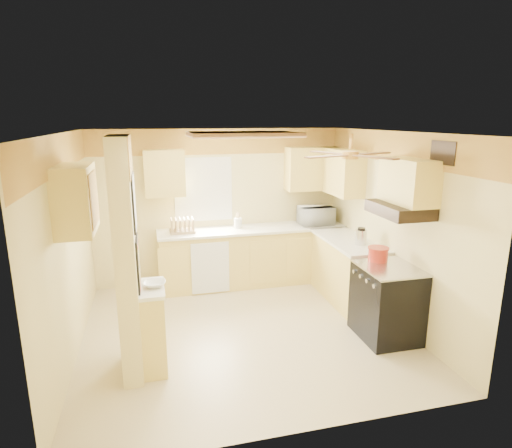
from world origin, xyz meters
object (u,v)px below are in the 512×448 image
object	(u,v)px
bowl	(155,284)
stove	(387,302)
kettle	(361,237)
dutch_oven	(378,254)
microwave	(316,215)

from	to	relation	value
bowl	stove	bearing A→B (deg)	0.01
bowl	kettle	bearing A→B (deg)	17.32
stove	kettle	size ratio (longest dim) A/B	3.80
dutch_oven	kettle	bearing A→B (deg)	82.03
microwave	kettle	xyz separation A→B (m)	(0.17, -1.25, -0.04)
stove	dutch_oven	size ratio (longest dim) A/B	3.51
stove	bowl	bearing A→B (deg)	-179.99
dutch_oven	kettle	size ratio (longest dim) A/B	1.08
dutch_oven	kettle	world-z (taller)	kettle
bowl	kettle	xyz separation A→B (m)	(2.83, 0.88, 0.08)
microwave	stove	bearing A→B (deg)	91.20
bowl	kettle	size ratio (longest dim) A/B	0.95
bowl	dutch_oven	xyz separation A→B (m)	(2.74, 0.26, 0.04)
microwave	bowl	size ratio (longest dim) A/B	2.40
stove	microwave	xyz separation A→B (m)	(-0.10, 2.13, 0.63)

